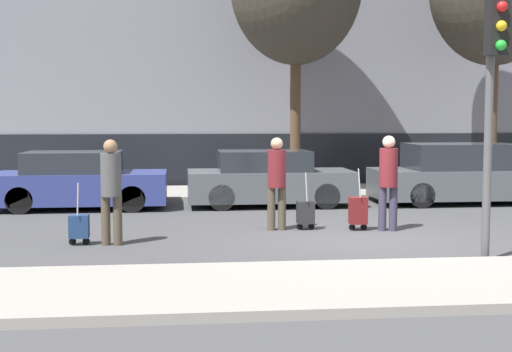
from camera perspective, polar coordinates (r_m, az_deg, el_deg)
ground_plane at (r=12.83m, az=8.65°, el=-4.84°), size 80.00×80.00×0.00m
sidewalk_near at (r=9.31m, az=14.65°, el=-8.26°), size 28.00×2.50×0.12m
sidewalk_far at (r=19.60m, az=3.39°, el=-1.26°), size 28.00×3.00×0.12m
parked_car_0 at (r=16.92m, az=-13.97°, el=-0.45°), size 3.92×1.74×1.32m
parked_car_1 at (r=16.96m, az=1.02°, el=-0.30°), size 3.90×1.72×1.32m
parked_car_2 at (r=18.20m, az=16.36°, el=0.03°), size 4.59×1.79×1.47m
pedestrian_left at (r=12.00m, az=-11.51°, el=-0.72°), size 0.35×0.34×1.76m
trolley_left at (r=12.22m, az=-13.98°, el=-3.95°), size 0.34×0.29×1.04m
pedestrian_center at (r=13.31m, az=1.67°, el=-0.13°), size 0.35×0.34×1.74m
trolley_center at (r=13.47m, az=3.99°, el=-2.92°), size 0.34×0.29×1.08m
pedestrian_right at (r=13.46m, az=10.54°, el=-0.06°), size 0.35×0.34×1.78m
trolley_right at (r=13.49m, az=8.17°, el=-2.77°), size 0.34×0.29×1.16m
traffic_light at (r=10.85m, az=18.45°, el=7.55°), size 0.28×0.47×3.80m
parked_bicycle at (r=20.80m, az=12.83°, el=0.17°), size 1.77×0.06×0.96m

